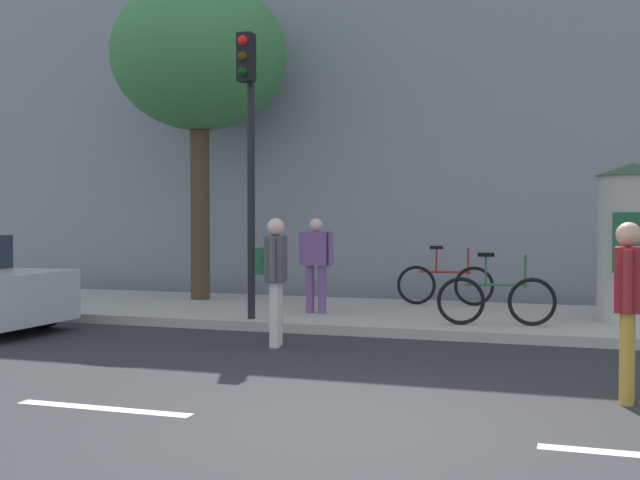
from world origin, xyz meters
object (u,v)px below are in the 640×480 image
pedestrian_with_bag (317,257)px  bicycle_upright (496,299)px  street_tree (199,57)px  bicycle_leaning (445,284)px  pedestrian_in_dark_shirt (274,270)px  traffic_light (248,129)px  pedestrian_tallest (628,298)px  poster_column (632,241)px

pedestrian_with_bag → bicycle_upright: pedestrian_with_bag is taller
street_tree → bicycle_upright: street_tree is taller
bicycle_leaning → pedestrian_with_bag: bearing=-134.4°
pedestrian_in_dark_shirt → bicycle_upright: bearing=35.4°
traffic_light → pedestrian_tallest: traffic_light is taller
traffic_light → bicycle_upright: traffic_light is taller
traffic_light → bicycle_leaning: traffic_light is taller
street_tree → bicycle_leaning: street_tree is taller
traffic_light → bicycle_leaning: bearing=48.9°
street_tree → pedestrian_with_bag: (2.90, -1.46, -3.79)m
traffic_light → bicycle_upright: bearing=8.1°
poster_column → pedestrian_with_bag: poster_column is taller
street_tree → pedestrian_with_bag: size_ratio=3.91×
pedestrian_in_dark_shirt → bicycle_leaning: (1.62, 4.45, -0.51)m
pedestrian_with_bag → bicycle_leaning: pedestrian_with_bag is taller
bicycle_leaning → poster_column: bearing=-25.1°
pedestrian_in_dark_shirt → bicycle_leaning: pedestrian_in_dark_shirt is taller
traffic_light → poster_column: traffic_light is taller
poster_column → street_tree: (-7.88, 1.03, 3.49)m
pedestrian_with_bag → street_tree: bearing=153.3°
pedestrian_in_dark_shirt → bicycle_upright: size_ratio=1.01×
pedestrian_tallest → pedestrian_in_dark_shirt: size_ratio=0.98×
poster_column → bicycle_leaning: (-3.12, 1.46, -0.86)m
pedestrian_with_bag → bicycle_leaning: 2.71m
poster_column → street_tree: size_ratio=0.39×
traffic_light → pedestrian_with_bag: 2.46m
poster_column → bicycle_upright: poster_column is taller
pedestrian_in_dark_shirt → pedestrian_with_bag: bearing=95.3°
poster_column → pedestrian_tallest: (-0.32, -5.02, -0.39)m
pedestrian_tallest → pedestrian_in_dark_shirt: 4.86m
bicycle_leaning → pedestrian_in_dark_shirt: bearing=-110.0°
traffic_light → street_tree: size_ratio=0.72×
pedestrian_in_dark_shirt → pedestrian_tallest: bearing=-24.7°
bicycle_upright → street_tree: bearing=161.1°
pedestrian_in_dark_shirt → bicycle_leaning: 4.76m
street_tree → pedestrian_in_dark_shirt: 6.38m
poster_column → bicycle_upright: 2.35m
pedestrian_tallest → bicycle_upright: 4.36m
pedestrian_in_dark_shirt → street_tree: bearing=128.0°
street_tree → bicycle_upright: bearing=-18.9°
pedestrian_in_dark_shirt → pedestrian_with_bag: 2.57m
poster_column → pedestrian_in_dark_shirt: poster_column is taller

